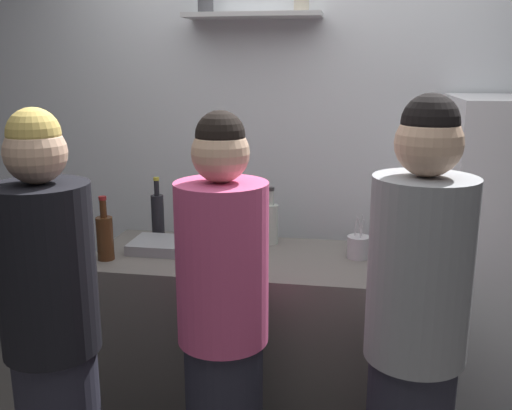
{
  "coord_description": "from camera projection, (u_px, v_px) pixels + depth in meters",
  "views": [
    {
      "loc": [
        0.32,
        -1.99,
        1.77
      ],
      "look_at": [
        -0.12,
        0.53,
        1.14
      ],
      "focal_mm": 39.99,
      "sensor_mm": 36.0,
      "label": 1
    }
  ],
  "objects": [
    {
      "name": "person_blonde",
      "position": [
        53.0,
        340.0,
        2.05
      ],
      "size": [
        0.34,
        0.34,
        1.63
      ],
      "rotation": [
        0.0,
        0.0,
        5.04
      ],
      "color": "#262633",
      "rests_on": "ground"
    },
    {
      "name": "person_pink_top",
      "position": [
        223.0,
        330.0,
        2.14
      ],
      "size": [
        0.34,
        0.34,
        1.62
      ],
      "rotation": [
        0.0,
        0.0,
        4.21
      ],
      "color": "#262633",
      "rests_on": "ground"
    },
    {
      "name": "wine_bottle_dark_glass",
      "position": [
        158.0,
        214.0,
        2.97
      ],
      "size": [
        0.07,
        0.07,
        0.32
      ],
      "color": "black",
      "rests_on": "counter"
    },
    {
      "name": "wine_bottle_amber_glass",
      "position": [
        105.0,
        236.0,
        2.63
      ],
      "size": [
        0.08,
        0.08,
        0.3
      ],
      "color": "#472814",
      "rests_on": "counter"
    },
    {
      "name": "refrigerator",
      "position": [
        511.0,
        263.0,
        2.82
      ],
      "size": [
        0.67,
        0.69,
        1.62
      ],
      "color": "white",
      "rests_on": "ground"
    },
    {
      "name": "person_grey_hoodie",
      "position": [
        414.0,
        345.0,
        1.95
      ],
      "size": [
        0.34,
        0.34,
        1.68
      ],
      "rotation": [
        0.0,
        0.0,
        3.25
      ],
      "color": "#262633",
      "rests_on": "ground"
    },
    {
      "name": "baking_pan",
      "position": [
        167.0,
        246.0,
        2.77
      ],
      "size": [
        0.34,
        0.24,
        0.05
      ],
      "primitive_type": "cube",
      "color": "gray",
      "rests_on": "counter"
    },
    {
      "name": "utensil_holder",
      "position": [
        358.0,
        247.0,
        2.66
      ],
      "size": [
        0.11,
        0.11,
        0.21
      ],
      "color": "#B2B2B7",
      "rests_on": "counter"
    },
    {
      "name": "water_bottle_plastic",
      "position": [
        216.0,
        223.0,
        2.91
      ],
      "size": [
        0.09,
        0.09,
        0.22
      ],
      "color": "silver",
      "rests_on": "counter"
    },
    {
      "name": "wine_bottle_pale_glass",
      "position": [
        271.0,
        222.0,
        2.86
      ],
      "size": [
        0.08,
        0.08,
        0.29
      ],
      "color": "#B2BFB2",
      "rests_on": "counter"
    },
    {
      "name": "counter",
      "position": [
        256.0,
        341.0,
        2.8
      ],
      "size": [
        1.55,
        0.65,
        0.89
      ],
      "primitive_type": "cube",
      "color": "#66605B",
      "rests_on": "ground"
    },
    {
      "name": "back_wall_assembly",
      "position": [
        297.0,
        148.0,
        3.27
      ],
      "size": [
        4.8,
        0.32,
        2.6
      ],
      "color": "white",
      "rests_on": "ground"
    }
  ]
}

